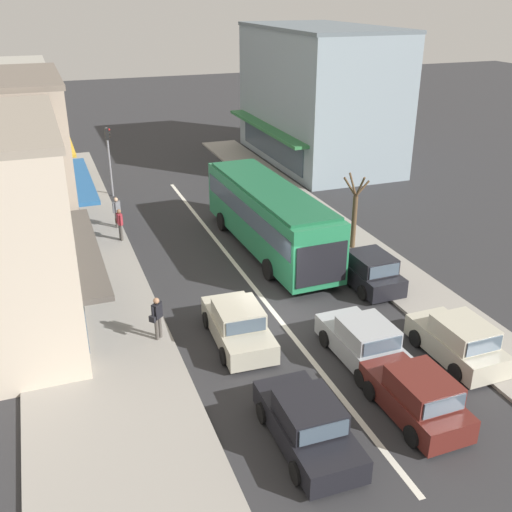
# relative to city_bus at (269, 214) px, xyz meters

# --- Properties ---
(ground_plane) EXTENTS (140.00, 140.00, 0.00)m
(ground_plane) POSITION_rel_city_bus_xyz_m (-2.04, -5.87, -1.88)
(ground_plane) COLOR #2D2D30
(lane_centre_line) EXTENTS (0.20, 28.00, 0.01)m
(lane_centre_line) POSITION_rel_city_bus_xyz_m (-2.04, -1.87, -1.88)
(lane_centre_line) COLOR silver
(lane_centre_line) RESTS_ON ground
(sidewalk_left) EXTENTS (5.20, 44.00, 0.14)m
(sidewalk_left) POSITION_rel_city_bus_xyz_m (-8.84, 0.13, -1.81)
(sidewalk_left) COLOR gray
(sidewalk_left) RESTS_ON ground
(kerb_right) EXTENTS (2.80, 44.00, 0.12)m
(kerb_right) POSITION_rel_city_bus_xyz_m (4.16, 0.13, -1.82)
(kerb_right) COLOR gray
(kerb_right) RESTS_ON ground
(building_right_far) EXTENTS (8.23, 13.91, 9.37)m
(building_right_far) POSITION_rel_city_bus_xyz_m (9.44, 14.55, 2.80)
(building_right_far) COLOR #84939E
(building_right_far) RESTS_ON ground
(city_bus) EXTENTS (2.98, 10.93, 3.23)m
(city_bus) POSITION_rel_city_bus_xyz_m (0.00, 0.00, 0.00)
(city_bus) COLOR #237A4C
(city_bus) RESTS_ON ground
(hatchback_adjacent_lane_lead) EXTENTS (1.88, 3.73, 1.54)m
(hatchback_adjacent_lane_lead) POSITION_rel_city_bus_xyz_m (-0.41, -13.05, -1.17)
(hatchback_adjacent_lane_lead) COLOR #561E19
(hatchback_adjacent_lane_lead) RESTS_ON ground
(sedan_behind_bus_mid) EXTENTS (1.94, 4.22, 1.47)m
(sedan_behind_bus_mid) POSITION_rel_city_bus_xyz_m (-0.36, -9.96, -1.22)
(sedan_behind_bus_mid) COLOR #9EA3A8
(sedan_behind_bus_mid) RESTS_ON ground
(sedan_queue_far_back) EXTENTS (2.03, 4.27, 1.47)m
(sedan_queue_far_back) POSITION_rel_city_bus_xyz_m (-4.02, -7.30, -1.22)
(sedan_queue_far_back) COLOR #B7B29E
(sedan_queue_far_back) RESTS_ON ground
(sedan_behind_bus_near) EXTENTS (1.92, 4.21, 1.47)m
(sedan_behind_bus_near) POSITION_rel_city_bus_xyz_m (-3.92, -13.02, -1.22)
(sedan_behind_bus_near) COLOR black
(sedan_behind_bus_near) RESTS_ON ground
(parked_hatchback_kerb_front) EXTENTS (1.86, 3.72, 1.54)m
(parked_hatchback_kerb_front) POSITION_rel_city_bus_xyz_m (2.64, -10.96, -1.17)
(parked_hatchback_kerb_front) COLOR #B7B29E
(parked_hatchback_kerb_front) RESTS_ON ground
(parked_hatchback_kerb_second) EXTENTS (1.87, 3.73, 1.54)m
(parked_hatchback_kerb_second) POSITION_rel_city_bus_xyz_m (2.58, -5.02, -1.17)
(parked_hatchback_kerb_second) COLOR black
(parked_hatchback_kerb_second) RESTS_ON ground
(traffic_light_downstreet) EXTENTS (0.33, 0.24, 4.20)m
(traffic_light_downstreet) POSITION_rel_city_bus_xyz_m (-5.95, 11.07, 0.97)
(traffic_light_downstreet) COLOR gray
(traffic_light_downstreet) RESTS_ON ground
(street_tree_right) EXTENTS (1.40, 1.45, 3.84)m
(street_tree_right) POSITION_rel_city_bus_xyz_m (3.87, -1.31, -0.11)
(street_tree_right) COLOR brown
(street_tree_right) RESTS_ON ground
(pedestrian_with_handbag_near) EXTENTS (0.33, 0.65, 1.63)m
(pedestrian_with_handbag_near) POSITION_rel_city_bus_xyz_m (-6.58, 3.45, -0.81)
(pedestrian_with_handbag_near) COLOR #4C4742
(pedestrian_with_handbag_near) RESTS_ON sidewalk_left
(pedestrian_browsing_midblock) EXTENTS (0.57, 0.54, 1.63)m
(pedestrian_browsing_midblock) POSITION_rel_city_bus_xyz_m (-6.72, -6.34, -0.81)
(pedestrian_browsing_midblock) COLOR #4C4742
(pedestrian_browsing_midblock) RESTS_ON sidewalk_left
(pedestrian_far_walker) EXTENTS (0.45, 0.41, 1.63)m
(pedestrian_far_walker) POSITION_rel_city_bus_xyz_m (-6.46, 5.30, -0.81)
(pedestrian_far_walker) COLOR #4C4742
(pedestrian_far_walker) RESTS_ON sidewalk_left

